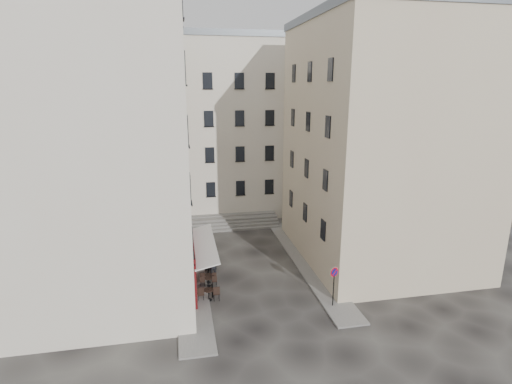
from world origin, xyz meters
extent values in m
plane|color=black|center=(0.00, 0.00, 0.00)|extent=(90.00, 90.00, 0.00)
cube|color=slate|center=(-4.50, 4.00, 0.06)|extent=(2.00, 22.00, 0.12)
cube|color=slate|center=(4.50, 3.00, 0.06)|extent=(2.00, 18.00, 0.12)
cube|color=beige|center=(-10.50, 3.00, 10.00)|extent=(12.00, 16.00, 20.00)
cube|color=#C5B092|center=(10.50, 3.50, 9.00)|extent=(12.00, 14.00, 18.00)
cube|color=slate|center=(10.50, 3.50, 18.30)|extent=(12.20, 14.20, 0.60)
cube|color=beige|center=(-1.00, 19.00, 9.00)|extent=(18.00, 10.00, 18.00)
cube|color=slate|center=(-1.00, 19.00, 18.30)|extent=(18.20, 10.20, 0.60)
cube|color=#430B09|center=(-4.42, 1.00, 1.75)|extent=(0.25, 7.00, 3.50)
cube|color=black|center=(-4.38, 1.00, 1.40)|extent=(0.06, 3.85, 2.00)
cube|color=silver|center=(-3.60, 1.00, 2.95)|extent=(1.58, 7.30, 0.41)
cube|color=#65625F|center=(0.00, 11.90, 0.10)|extent=(9.00, 1.80, 0.20)
cube|color=#65625F|center=(0.00, 12.35, 0.30)|extent=(9.00, 1.80, 0.20)
cube|color=#65625F|center=(0.00, 12.80, 0.50)|extent=(9.00, 1.80, 0.20)
cube|color=#65625F|center=(0.00, 13.25, 0.70)|extent=(9.00, 1.80, 0.20)
cylinder|color=black|center=(-3.25, -1.00, 0.45)|extent=(0.10, 0.10, 0.90)
sphere|color=black|center=(-3.25, -1.00, 0.92)|extent=(0.12, 0.12, 0.12)
cylinder|color=black|center=(-3.25, 2.50, 0.45)|extent=(0.10, 0.10, 0.90)
sphere|color=black|center=(-3.25, 2.50, 0.92)|extent=(0.12, 0.12, 0.12)
cylinder|color=black|center=(-3.25, 6.00, 0.45)|extent=(0.10, 0.10, 0.90)
sphere|color=black|center=(-3.25, 6.00, 0.92)|extent=(0.12, 0.12, 0.12)
cylinder|color=black|center=(4.09, -3.67, 1.34)|extent=(0.07, 0.07, 2.69)
cylinder|color=red|center=(4.09, -3.68, 2.42)|extent=(0.59, 0.23, 0.62)
cylinder|color=navy|center=(4.09, -3.70, 2.42)|extent=(0.44, 0.18, 0.45)
cube|color=red|center=(4.09, -3.73, 2.42)|extent=(0.35, 0.14, 0.37)
cylinder|color=black|center=(-3.53, -1.44, 0.08)|extent=(0.40, 0.40, 0.02)
cylinder|color=black|center=(-3.53, -1.44, 0.45)|extent=(0.06, 0.06, 0.78)
cylinder|color=black|center=(-3.53, -1.44, 0.80)|extent=(0.67, 0.67, 0.04)
cube|color=black|center=(-3.03, -1.44, 0.50)|extent=(0.42, 0.42, 1.00)
cube|color=black|center=(-4.03, -1.33, 0.50)|extent=(0.42, 0.42, 1.00)
cylinder|color=black|center=(-3.40, 0.47, 0.06)|extent=(0.33, 0.33, 0.02)
cylinder|color=black|center=(-3.40, 0.47, 0.37)|extent=(0.05, 0.05, 0.64)
cylinder|color=black|center=(-3.40, 0.47, 0.66)|extent=(0.55, 0.55, 0.04)
cube|color=black|center=(-2.99, 0.47, 0.41)|extent=(0.35, 0.35, 0.82)
cube|color=black|center=(-3.81, 0.56, 0.41)|extent=(0.35, 0.35, 0.82)
cylinder|color=black|center=(-3.37, 1.00, 0.06)|extent=(0.32, 0.32, 0.02)
cylinder|color=black|center=(-3.37, 1.00, 0.36)|extent=(0.05, 0.05, 0.63)
cylinder|color=black|center=(-3.37, 1.00, 0.65)|extent=(0.54, 0.54, 0.04)
cube|color=black|center=(-2.96, 1.00, 0.41)|extent=(0.34, 0.34, 0.81)
cube|color=black|center=(-3.77, 1.09, 0.41)|extent=(0.34, 0.34, 0.81)
cylinder|color=black|center=(-3.39, 3.17, 0.07)|extent=(0.34, 0.34, 0.02)
cylinder|color=black|center=(-3.39, 3.17, 0.38)|extent=(0.05, 0.05, 0.67)
cylinder|color=black|center=(-3.39, 3.17, 0.69)|extent=(0.57, 0.57, 0.04)
cube|color=black|center=(-2.97, 3.17, 0.43)|extent=(0.36, 0.36, 0.86)
cube|color=black|center=(-3.82, 3.26, 0.43)|extent=(0.36, 0.36, 0.86)
cylinder|color=black|center=(-3.58, 5.28, 0.08)|extent=(0.39, 0.39, 0.02)
cylinder|color=black|center=(-3.58, 5.28, 0.43)|extent=(0.05, 0.05, 0.76)
cylinder|color=black|center=(-3.58, 5.28, 0.78)|extent=(0.65, 0.65, 0.04)
cube|color=black|center=(-3.09, 5.28, 0.49)|extent=(0.41, 0.41, 0.98)
cube|color=black|center=(-4.06, 5.39, 0.49)|extent=(0.41, 0.41, 0.98)
imported|color=black|center=(-2.93, 2.06, 0.81)|extent=(0.62, 0.43, 1.63)
camera|label=1|loc=(-4.98, -24.82, 13.53)|focal=28.00mm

